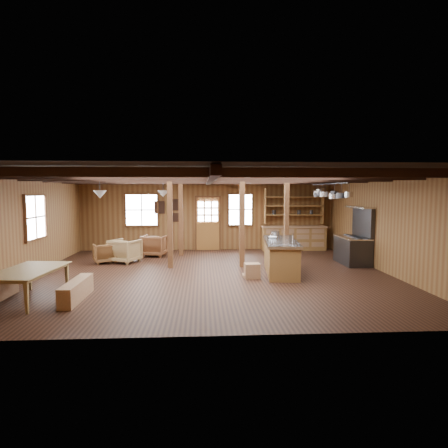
{
  "coord_description": "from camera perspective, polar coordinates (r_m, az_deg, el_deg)",
  "views": [
    {
      "loc": [
        -0.22,
        -10.37,
        2.34
      ],
      "look_at": [
        0.46,
        1.27,
        1.31
      ],
      "focal_mm": 30.0,
      "sensor_mm": 36.0,
      "label": 1
    }
  ],
  "objects": [
    {
      "name": "back_door",
      "position": [
        14.89,
        -2.47,
        -0.58
      ],
      "size": [
        1.02,
        0.08,
        2.15
      ],
      "color": "brown",
      "rests_on": "floor"
    },
    {
      "name": "pot_rack",
      "position": [
        11.21,
        15.63,
        4.49
      ],
      "size": [
        0.41,
        3.0,
        0.44
      ],
      "color": "#2F2E31",
      "rests_on": "ceiling"
    },
    {
      "name": "ceiling_joists",
      "position": [
        10.56,
        -2.14,
        6.88
      ],
      "size": [
        9.8,
        8.82,
        0.18
      ],
      "color": "black",
      "rests_on": "ceiling"
    },
    {
      "name": "window_left",
      "position": [
        11.88,
        -26.83,
        0.93
      ],
      "size": [
        0.14,
        1.24,
        1.32
      ],
      "color": "white",
      "rests_on": "wall_back"
    },
    {
      "name": "step_stool",
      "position": [
        10.16,
        4.3,
        -7.12
      ],
      "size": [
        0.47,
        0.35,
        0.4
      ],
      "primitive_type": "cube",
      "rotation": [
        0.0,
        0.0,
        0.05
      ],
      "color": "brown",
      "rests_on": "floor"
    },
    {
      "name": "counter_pot",
      "position": [
        11.61,
        7.77,
        -1.52
      ],
      "size": [
        0.27,
        0.27,
        0.16
      ],
      "primitive_type": "cylinder",
      "color": "silver",
      "rests_on": "kitchen_island"
    },
    {
      "name": "pendant_lamps",
      "position": [
        11.55,
        -13.49,
        4.46
      ],
      "size": [
        1.86,
        2.36,
        0.66
      ],
      "color": "#2F2E31",
      "rests_on": "ceiling"
    },
    {
      "name": "commercial_range",
      "position": [
        12.75,
        19.21,
        -3.05
      ],
      "size": [
        0.78,
        1.5,
        1.85
      ],
      "color": "#2F2E31",
      "rests_on": "floor"
    },
    {
      "name": "notice_boards",
      "position": [
        14.9,
        -8.25,
        2.3
      ],
      "size": [
        1.08,
        0.03,
        0.9
      ],
      "color": "silver",
      "rests_on": "wall_back"
    },
    {
      "name": "bench_aisle",
      "position": [
        8.76,
        -21.57,
        -9.38
      ],
      "size": [
        0.29,
        1.53,
        0.42
      ],
      "primitive_type": "cube",
      "color": "brown",
      "rests_on": "floor"
    },
    {
      "name": "armchair_c",
      "position": [
        12.71,
        -14.84,
        -3.96
      ],
      "size": [
        1.11,
        1.12,
        0.77
      ],
      "primitive_type": "imported",
      "rotation": [
        0.0,
        0.0,
        2.7
      ],
      "color": "brown",
      "rests_on": "floor"
    },
    {
      "name": "armchair_a",
      "position": [
        12.84,
        -17.69,
        -4.26
      ],
      "size": [
        0.91,
        0.92,
        0.64
      ],
      "primitive_type": "imported",
      "rotation": [
        0.0,
        0.0,
        3.56
      ],
      "color": "brown",
      "rests_on": "floor"
    },
    {
      "name": "timber_posts",
      "position": [
        12.51,
        0.08,
        0.73
      ],
      "size": [
        3.95,
        2.35,
        2.8
      ],
      "color": "#3F1F12",
      "rests_on": "floor"
    },
    {
      "name": "room",
      "position": [
        10.42,
        -2.1,
        -0.14
      ],
      "size": [
        10.04,
        9.04,
        2.84
      ],
      "color": "black",
      "rests_on": "ground"
    },
    {
      "name": "back_counter",
      "position": [
        15.12,
        10.55,
        -1.65
      ],
      "size": [
        2.55,
        0.6,
        2.45
      ],
      "color": "brown",
      "rests_on": "floor"
    },
    {
      "name": "dining_table",
      "position": [
        9.08,
        -27.43,
        -8.27
      ],
      "size": [
        1.23,
        2.01,
        0.68
      ],
      "primitive_type": "imported",
      "rotation": [
        0.0,
        0.0,
        1.49
      ],
      "color": "olive",
      "rests_on": "floor"
    },
    {
      "name": "kitchen_island",
      "position": [
        10.89,
        8.62,
        -4.86
      ],
      "size": [
        1.15,
        2.58,
        1.2
      ],
      "rotation": [
        0.0,
        0.0,
        -0.11
      ],
      "color": "brown",
      "rests_on": "floor"
    },
    {
      "name": "armchair_b",
      "position": [
        13.72,
        -10.6,
        -3.25
      ],
      "size": [
        0.95,
        0.97,
        0.76
      ],
      "primitive_type": "imported",
      "rotation": [
        0.0,
        0.0,
        2.96
      ],
      "color": "brown",
      "rests_on": "floor"
    },
    {
      "name": "bowl",
      "position": [
        11.14,
        7.4,
        -2.05
      ],
      "size": [
        0.27,
        0.27,
        0.06
      ],
      "primitive_type": "imported",
      "rotation": [
        0.0,
        0.0,
        0.03
      ],
      "color": "silver",
      "rests_on": "kitchen_island"
    },
    {
      "name": "window_back_right",
      "position": [
        14.93,
        2.52,
        2.2
      ],
      "size": [
        1.02,
        0.06,
        1.32
      ],
      "color": "white",
      "rests_on": "wall_back"
    },
    {
      "name": "window_back_left",
      "position": [
        15.04,
        -12.44,
        2.11
      ],
      "size": [
        1.32,
        0.06,
        1.32
      ],
      "color": "white",
      "rests_on": "wall_back"
    }
  ]
}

